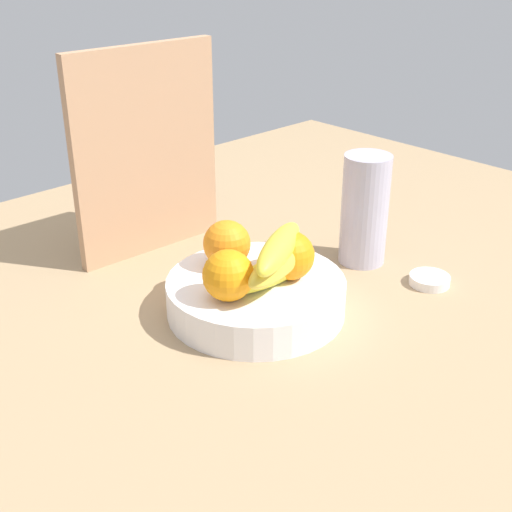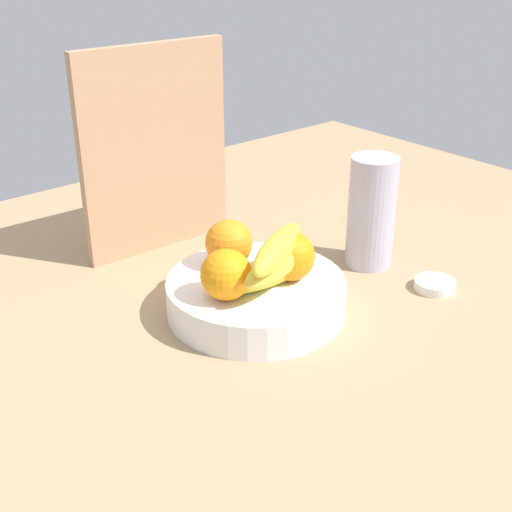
{
  "view_description": "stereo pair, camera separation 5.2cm",
  "coord_description": "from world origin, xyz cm",
  "px_view_note": "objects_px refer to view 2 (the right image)",
  "views": [
    {
      "loc": [
        -61.35,
        -65.26,
        53.55
      ],
      "look_at": [
        0.62,
        -0.01,
        9.43
      ],
      "focal_mm": 47.98,
      "sensor_mm": 36.0,
      "label": 1
    },
    {
      "loc": [
        -57.46,
        -68.75,
        53.55
      ],
      "look_at": [
        0.62,
        -0.01,
        9.43
      ],
      "focal_mm": 47.98,
      "sensor_mm": 36.0,
      "label": 2
    }
  ],
  "objects_px": {
    "fruit_bowl": "(256,296)",
    "orange_front_right": "(226,275)",
    "orange_center": "(290,256)",
    "thermos_tumbler": "(372,212)",
    "cutting_board": "(155,151)",
    "jar_lid": "(435,285)",
    "banana_bunch": "(276,261)",
    "orange_front_left": "(229,243)"
  },
  "relations": [
    {
      "from": "fruit_bowl",
      "to": "orange_front_right",
      "type": "relative_size",
      "value": 3.67
    },
    {
      "from": "jar_lid",
      "to": "orange_center",
      "type": "bearing_deg",
      "value": 155.13
    },
    {
      "from": "banana_bunch",
      "to": "cutting_board",
      "type": "relative_size",
      "value": 0.48
    },
    {
      "from": "cutting_board",
      "to": "fruit_bowl",
      "type": "bearing_deg",
      "value": -92.07
    },
    {
      "from": "orange_center",
      "to": "jar_lid",
      "type": "xyz_separation_m",
      "value": [
        0.22,
        -0.1,
        -0.08
      ]
    },
    {
      "from": "banana_bunch",
      "to": "orange_front_right",
      "type": "bearing_deg",
      "value": 163.75
    },
    {
      "from": "orange_front_left",
      "to": "banana_bunch",
      "type": "height_order",
      "value": "banana_bunch"
    },
    {
      "from": "fruit_bowl",
      "to": "orange_center",
      "type": "bearing_deg",
      "value": -34.11
    },
    {
      "from": "cutting_board",
      "to": "banana_bunch",
      "type": "bearing_deg",
      "value": -90.13
    },
    {
      "from": "banana_bunch",
      "to": "thermos_tumbler",
      "type": "relative_size",
      "value": 0.91
    },
    {
      "from": "orange_center",
      "to": "thermos_tumbler",
      "type": "bearing_deg",
      "value": 7.59
    },
    {
      "from": "fruit_bowl",
      "to": "thermos_tumbler",
      "type": "height_order",
      "value": "thermos_tumbler"
    },
    {
      "from": "orange_front_right",
      "to": "banana_bunch",
      "type": "xyz_separation_m",
      "value": [
        0.07,
        -0.02,
        0.01
      ]
    },
    {
      "from": "orange_front_left",
      "to": "banana_bunch",
      "type": "bearing_deg",
      "value": -85.97
    },
    {
      "from": "fruit_bowl",
      "to": "cutting_board",
      "type": "relative_size",
      "value": 0.75
    },
    {
      "from": "jar_lid",
      "to": "cutting_board",
      "type": "bearing_deg",
      "value": 119.9
    },
    {
      "from": "jar_lid",
      "to": "banana_bunch",
      "type": "bearing_deg",
      "value": 159.29
    },
    {
      "from": "fruit_bowl",
      "to": "orange_front_right",
      "type": "xyz_separation_m",
      "value": [
        -0.07,
        -0.01,
        0.06
      ]
    },
    {
      "from": "cutting_board",
      "to": "jar_lid",
      "type": "distance_m",
      "value": 0.52
    },
    {
      "from": "orange_center",
      "to": "orange_front_left",
      "type": "bearing_deg",
      "value": 113.2
    },
    {
      "from": "orange_front_right",
      "to": "jar_lid",
      "type": "distance_m",
      "value": 0.36
    },
    {
      "from": "orange_front_left",
      "to": "cutting_board",
      "type": "distance_m",
      "value": 0.25
    },
    {
      "from": "orange_center",
      "to": "cutting_board",
      "type": "xyz_separation_m",
      "value": [
        -0.02,
        0.32,
        0.09
      ]
    },
    {
      "from": "orange_front_left",
      "to": "jar_lid",
      "type": "bearing_deg",
      "value": -36.91
    },
    {
      "from": "orange_center",
      "to": "thermos_tumbler",
      "type": "distance_m",
      "value": 0.21
    },
    {
      "from": "orange_front_left",
      "to": "thermos_tumbler",
      "type": "height_order",
      "value": "thermos_tumbler"
    },
    {
      "from": "fruit_bowl",
      "to": "thermos_tumbler",
      "type": "bearing_deg",
      "value": -0.09
    },
    {
      "from": "fruit_bowl",
      "to": "banana_bunch",
      "type": "relative_size",
      "value": 1.55
    },
    {
      "from": "orange_front_left",
      "to": "orange_front_right",
      "type": "distance_m",
      "value": 0.1
    },
    {
      "from": "orange_front_left",
      "to": "orange_center",
      "type": "bearing_deg",
      "value": -66.8
    },
    {
      "from": "orange_front_left",
      "to": "orange_center",
      "type": "distance_m",
      "value": 0.1
    },
    {
      "from": "orange_front_right",
      "to": "thermos_tumbler",
      "type": "relative_size",
      "value": 0.38
    },
    {
      "from": "fruit_bowl",
      "to": "banana_bunch",
      "type": "distance_m",
      "value": 0.08
    },
    {
      "from": "cutting_board",
      "to": "orange_front_right",
      "type": "bearing_deg",
      "value": -103.8
    },
    {
      "from": "banana_bunch",
      "to": "thermos_tumbler",
      "type": "height_order",
      "value": "thermos_tumbler"
    },
    {
      "from": "cutting_board",
      "to": "jar_lid",
      "type": "height_order",
      "value": "cutting_board"
    },
    {
      "from": "thermos_tumbler",
      "to": "jar_lid",
      "type": "height_order",
      "value": "thermos_tumbler"
    },
    {
      "from": "jar_lid",
      "to": "orange_front_right",
      "type": "bearing_deg",
      "value": 160.27
    },
    {
      "from": "fruit_bowl",
      "to": "jar_lid",
      "type": "relative_size",
      "value": 4.09
    },
    {
      "from": "orange_front_right",
      "to": "orange_center",
      "type": "height_order",
      "value": "same"
    },
    {
      "from": "cutting_board",
      "to": "thermos_tumbler",
      "type": "xyz_separation_m",
      "value": [
        0.23,
        -0.29,
        -0.08
      ]
    },
    {
      "from": "banana_bunch",
      "to": "jar_lid",
      "type": "relative_size",
      "value": 2.64
    }
  ]
}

